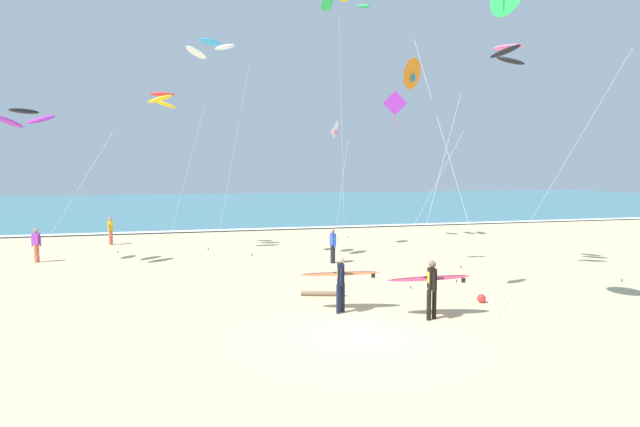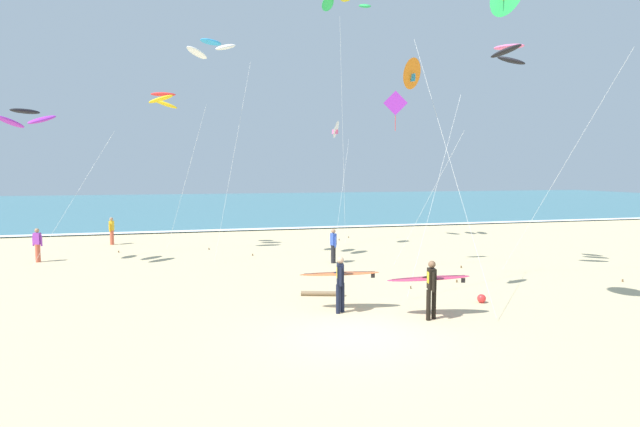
# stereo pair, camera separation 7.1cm
# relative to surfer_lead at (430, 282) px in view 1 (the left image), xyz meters

# --- Properties ---
(ground_plane) EXTENTS (160.00, 160.00, 0.00)m
(ground_plane) POSITION_rel_surfer_lead_xyz_m (-2.47, -0.98, -1.05)
(ground_plane) COLOR #CCB789
(ocean_water) EXTENTS (160.00, 60.00, 0.08)m
(ocean_water) POSITION_rel_surfer_lead_xyz_m (-2.47, 53.05, -1.01)
(ocean_water) COLOR teal
(ocean_water) RESTS_ON ground
(shoreline_foam) EXTENTS (160.00, 1.04, 0.01)m
(shoreline_foam) POSITION_rel_surfer_lead_xyz_m (-2.47, 23.35, -0.97)
(shoreline_foam) COLOR white
(shoreline_foam) RESTS_ON ocean_water
(surfer_lead) EXTENTS (2.51, 1.15, 1.71)m
(surfer_lead) POSITION_rel_surfer_lead_xyz_m (0.00, 0.00, 0.00)
(surfer_lead) COLOR black
(surfer_lead) RESTS_ON ground
(surfer_trailing) EXTENTS (2.51, 1.14, 1.71)m
(surfer_trailing) POSITION_rel_surfer_lead_xyz_m (-2.32, 1.32, -0.00)
(surfer_trailing) COLOR black
(surfer_trailing) RESTS_ON ground
(kite_arc_scarlet_near) EXTENTS (2.94, 2.69, 8.33)m
(kite_arc_scarlet_near) POSITION_rel_surfer_lead_xyz_m (-7.84, 14.91, 6.91)
(kite_arc_scarlet_near) COLOR yellow
(kite_arc_scarlet_near) RESTS_ON ground
(kite_arc_golden_mid) EXTENTS (2.86, 2.56, 14.02)m
(kite_arc_golden_mid) POSITION_rel_surfer_lead_xyz_m (2.10, 14.85, 12.57)
(kite_arc_golden_mid) COLOR green
(kite_arc_golden_mid) RESTS_ON ground
(kite_delta_amber_high) EXTENTS (3.48, 2.44, 7.85)m
(kite_delta_amber_high) POSITION_rel_surfer_lead_xyz_m (0.25, 2.07, 6.25)
(kite_delta_amber_high) COLOR orange
(kite_delta_amber_high) RESTS_ON ground
(kite_arc_cobalt_low) EXTENTS (3.22, 3.00, 10.08)m
(kite_arc_cobalt_low) POSITION_rel_surfer_lead_xyz_m (-5.58, 10.51, 8.68)
(kite_arc_cobalt_low) COLOR white
(kite_arc_cobalt_low) RESTS_ON ground
(kite_delta_ivory_distant) EXTENTS (2.42, 4.31, 7.00)m
(kite_delta_ivory_distant) POSITION_rel_surfer_lead_xyz_m (1.16, 13.80, 5.43)
(kite_delta_ivory_distant) COLOR white
(kite_delta_ivory_distant) RESTS_ON ground
(kite_arc_rose_close) EXTENTS (4.59, 4.20, 9.39)m
(kite_arc_rose_close) POSITION_rel_surfer_lead_xyz_m (6.08, 5.39, 7.98)
(kite_arc_rose_close) COLOR black
(kite_arc_rose_close) RESTS_ON ground
(kite_arc_charcoal_outer) EXTENTS (4.59, 5.05, 6.90)m
(kite_arc_charcoal_outer) POSITION_rel_surfer_lead_xyz_m (-13.37, 11.31, 5.47)
(kite_arc_charcoal_outer) COLOR purple
(kite_arc_charcoal_outer) RESTS_ON ground
(kite_diamond_violet_extra) EXTENTS (3.35, 1.10, 7.70)m
(kite_diamond_violet_extra) POSITION_rel_surfer_lead_xyz_m (2.14, 7.49, 5.81)
(kite_diamond_violet_extra) COLOR purple
(kite_diamond_violet_extra) RESTS_ON ground
(bystander_purple_top) EXTENTS (0.47, 0.29, 1.59)m
(bystander_purple_top) POSITION_rel_surfer_lead_xyz_m (-13.56, 12.92, -0.24)
(bystander_purple_top) COLOR #D8593F
(bystander_purple_top) RESTS_ON ground
(bystander_yellow_top) EXTENTS (0.27, 0.48, 1.59)m
(bystander_yellow_top) POSITION_rel_surfer_lead_xyz_m (-11.01, 18.13, -0.24)
(bystander_yellow_top) COLOR #D8593F
(bystander_yellow_top) RESTS_ON ground
(bystander_blue_top) EXTENTS (0.24, 0.49, 1.59)m
(bystander_blue_top) POSITION_rel_surfer_lead_xyz_m (-0.25, 9.22, -0.24)
(bystander_blue_top) COLOR black
(bystander_blue_top) RESTS_ON ground
(beach_ball) EXTENTS (0.28, 0.28, 0.28)m
(beach_ball) POSITION_rel_surfer_lead_xyz_m (2.40, 1.11, -0.91)
(beach_ball) COLOR red
(beach_ball) RESTS_ON ground
(driftwood_log) EXTENTS (1.45, 0.59, 0.16)m
(driftwood_log) POSITION_rel_surfer_lead_xyz_m (-2.34, 3.29, -0.97)
(driftwood_log) COLOR #846B4C
(driftwood_log) RESTS_ON ground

